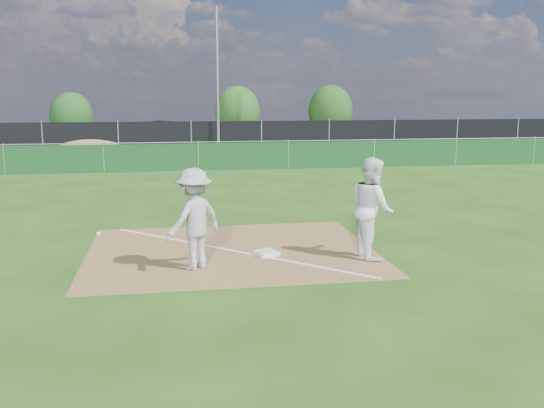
{
  "coord_description": "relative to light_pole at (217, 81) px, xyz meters",
  "views": [
    {
      "loc": [
        -1.23,
        -11.47,
        3.3
      ],
      "look_at": [
        0.88,
        1.0,
        1.0
      ],
      "focal_mm": 40.0,
      "sensor_mm": 36.0,
      "label": 1
    }
  ],
  "objects": [
    {
      "name": "tree_left",
      "position": [
        -9.39,
        10.07,
        -2.21
      ],
      "size": [
        2.93,
        2.93,
        3.47
      ],
      "color": "#382316",
      "rests_on": "ground"
    },
    {
      "name": "foul_line",
      "position": [
        -1.5,
        -21.7,
        -3.98
      ],
      "size": [
        5.01,
        5.01,
        0.01
      ],
      "primitive_type": "cube",
      "rotation": [
        0.0,
        0.0,
        0.79
      ],
      "color": "white",
      "rests_on": "infield_dirt"
    },
    {
      "name": "car_mid",
      "position": [
        -2.58,
        5.31,
        -3.18
      ],
      "size": [
        5.2,
        3.31,
        1.62
      ],
      "primitive_type": "imported",
      "rotation": [
        0.0,
        0.0,
        1.93
      ],
      "color": "black",
      "rests_on": "parking_lot"
    },
    {
      "name": "green_fence",
      "position": [
        -1.5,
        -7.7,
        -3.4
      ],
      "size": [
        44.0,
        0.05,
        1.2
      ],
      "primitive_type": "cube",
      "color": "#0F3A17",
      "rests_on": "ground"
    },
    {
      "name": "infield_dirt",
      "position": [
        -1.5,
        -21.7,
        -3.99
      ],
      "size": [
        6.0,
        5.0,
        0.02
      ],
      "primitive_type": "cube",
      "color": "olive",
      "rests_on": "ground"
    },
    {
      "name": "tree_right",
      "position": [
        9.41,
        10.87,
        -1.95
      ],
      "size": [
        3.37,
        3.37,
        3.99
      ],
      "color": "#382316",
      "rests_on": "ground"
    },
    {
      "name": "car_left",
      "position": [
        -8.4,
        4.27,
        -3.28
      ],
      "size": [
        4.47,
        3.04,
        1.41
      ],
      "primitive_type": "imported",
      "rotation": [
        0.0,
        0.0,
        1.21
      ],
      "color": "#9B9EA2",
      "rests_on": "parking_lot"
    },
    {
      "name": "tree_mid",
      "position": [
        2.3,
        10.62,
        -1.99
      ],
      "size": [
        3.29,
        3.29,
        3.91
      ],
      "color": "#382316",
      "rests_on": "ground"
    },
    {
      "name": "dirt_mound",
      "position": [
        -6.5,
        -4.2,
        -3.42
      ],
      "size": [
        3.38,
        2.6,
        1.17
      ],
      "primitive_type": "ellipsoid",
      "color": "olive",
      "rests_on": "ground"
    },
    {
      "name": "runner",
      "position": [
        1.28,
        -22.64,
        -2.97
      ],
      "size": [
        0.81,
        1.03,
        2.07
      ],
      "primitive_type": "imported",
      "rotation": [
        0.0,
        0.0,
        1.6
      ],
      "color": "white",
      "rests_on": "ground"
    },
    {
      "name": "ground",
      "position": [
        -1.5,
        -12.7,
        -4.0
      ],
      "size": [
        90.0,
        90.0,
        0.0
      ],
      "primitive_type": "plane",
      "color": "#224D10",
      "rests_on": "ground"
    },
    {
      "name": "first_base",
      "position": [
        -0.82,
        -22.2,
        -3.94
      ],
      "size": [
        0.55,
        0.55,
        0.09
      ],
      "primitive_type": "cube",
      "rotation": [
        0.0,
        0.0,
        0.38
      ],
      "color": "white",
      "rests_on": "infield_dirt"
    },
    {
      "name": "play_at_first",
      "position": [
        -2.32,
        -22.91,
        -3.02
      ],
      "size": [
        2.48,
        1.34,
        1.93
      ],
      "color": "#B7B7BA",
      "rests_on": "infield_dirt"
    },
    {
      "name": "light_pole",
      "position": [
        0.0,
        0.0,
        0.0
      ],
      "size": [
        0.16,
        0.16,
        8.0
      ],
      "primitive_type": "cylinder",
      "color": "slate",
      "rests_on": "ground"
    },
    {
      "name": "black_fence",
      "position": [
        -1.5,
        0.3,
        -3.1
      ],
      "size": [
        46.0,
        0.04,
        1.8
      ],
      "primitive_type": "cube",
      "color": "black",
      "rests_on": "ground"
    },
    {
      "name": "parking_lot",
      "position": [
        -1.5,
        5.3,
        -4.0
      ],
      "size": [
        46.0,
        9.0,
        0.01
      ],
      "primitive_type": "cube",
      "color": "black",
      "rests_on": "ground"
    },
    {
      "name": "car_right",
      "position": [
        1.74,
        5.41,
        -3.3
      ],
      "size": [
        5.03,
        2.76,
        1.38
      ],
      "primitive_type": "imported",
      "rotation": [
        0.0,
        0.0,
        1.39
      ],
      "color": "black",
      "rests_on": "parking_lot"
    }
  ]
}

